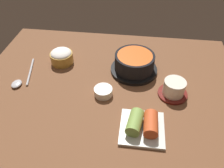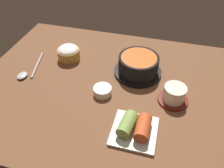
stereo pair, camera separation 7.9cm
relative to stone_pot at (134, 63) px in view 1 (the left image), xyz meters
The scene contains 7 objects.
dining_table 14.64cm from the stone_pot, 132.17° to the right, with size 100.00×76.00×2.00cm, color brown.
stone_pot is the anchor object (origin of this frame).
rice_bowl 30.24cm from the stone_pot, behind, with size 9.31×9.31×6.18cm.
tea_cup_with_saucer 18.73cm from the stone_pot, 39.19° to the right, with size 10.48×10.48×6.21cm.
banchan_cup_center 18.15cm from the stone_pot, 124.01° to the right, with size 6.55×6.55×2.86cm.
kimchi_plate 28.72cm from the stone_pot, 81.82° to the right, with size 13.50×13.50×5.34cm.
spoon 44.03cm from the stone_pot, 164.76° to the right, with size 6.13×18.50×1.35cm.
Camera 1 is at (9.35, -59.68, 58.27)cm, focal length 35.36 mm.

